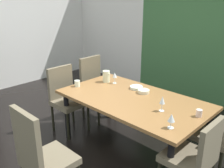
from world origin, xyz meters
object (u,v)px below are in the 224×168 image
(serving_bowl_south, at_px, (136,87))
(serving_bowl_right, at_px, (144,91))
(chair_left_far, at_px, (95,85))
(chair_left_near, at_px, (66,96))
(chair_head_near, at_px, (41,155))
(wine_glass_front, at_px, (162,101))
(wine_glass_center, at_px, (171,118))
(chair_right_near, at_px, (195,156))
(cup_rear, at_px, (77,83))
(wine_glass_north, at_px, (115,75))
(pitcher_near_window, at_px, (106,76))
(dining_table, at_px, (132,103))
(cup_west, at_px, (199,113))
(chair_right_far, at_px, (220,132))

(serving_bowl_south, xyz_separation_m, serving_bowl_right, (0.17, -0.06, 0.00))
(chair_left_far, height_order, chair_left_near, chair_left_far)
(chair_head_near, bearing_deg, serving_bowl_south, 96.71)
(wine_glass_front, height_order, wine_glass_center, wine_glass_front)
(chair_right_near, distance_m, cup_rear, 1.89)
(wine_glass_front, bearing_deg, cup_rear, -173.03)
(chair_right_near, height_order, chair_left_near, chair_left_near)
(wine_glass_front, relative_size, serving_bowl_south, 1.01)
(wine_glass_center, bearing_deg, wine_glass_front, 136.67)
(wine_glass_front, bearing_deg, wine_glass_north, 163.24)
(chair_head_near, height_order, chair_left_near, chair_head_near)
(chair_left_near, distance_m, wine_glass_north, 0.79)
(pitcher_near_window, bearing_deg, serving_bowl_south, 9.86)
(dining_table, xyz_separation_m, pitcher_near_window, (-0.68, 0.20, 0.16))
(dining_table, relative_size, pitcher_near_window, 10.84)
(chair_left_far, xyz_separation_m, wine_glass_north, (0.49, -0.05, 0.29))
(chair_left_near, height_order, cup_rear, chair_left_near)
(cup_rear, bearing_deg, serving_bowl_right, 28.86)
(cup_rear, relative_size, cup_west, 1.10)
(dining_table, distance_m, pitcher_near_window, 0.73)
(dining_table, bearing_deg, chair_left_far, 164.01)
(chair_left_far, relative_size, wine_glass_north, 6.02)
(wine_glass_north, bearing_deg, chair_left_far, 173.90)
(chair_left_far, relative_size, wine_glass_front, 5.71)
(dining_table, xyz_separation_m, wine_glass_center, (0.76, -0.33, 0.18))
(chair_head_near, xyz_separation_m, pitcher_near_window, (-0.70, 1.55, 0.24))
(wine_glass_front, distance_m, cup_rear, 1.33)
(serving_bowl_south, bearing_deg, chair_left_far, 179.54)
(dining_table, relative_size, wine_glass_center, 12.35)
(chair_right_near, relative_size, chair_right_far, 0.99)
(chair_right_far, bearing_deg, chair_left_far, 90.00)
(cup_west, bearing_deg, wine_glass_north, 174.01)
(chair_left_far, xyz_separation_m, chair_left_near, (0.00, -0.59, -0.01))
(wine_glass_front, relative_size, cup_rear, 2.01)
(wine_glass_front, distance_m, serving_bowl_south, 0.75)
(chair_left_near, bearing_deg, cup_rear, 110.41)
(serving_bowl_south, bearing_deg, chair_left_near, -145.71)
(chair_head_near, height_order, serving_bowl_right, chair_head_near)
(chair_left_far, bearing_deg, wine_glass_north, 83.90)
(serving_bowl_south, bearing_deg, wine_glass_north, -173.08)
(chair_left_near, xyz_separation_m, serving_bowl_right, (1.03, 0.53, 0.21))
(chair_right_near, bearing_deg, wine_glass_center, 95.99)
(wine_glass_center, relative_size, serving_bowl_south, 0.86)
(dining_table, xyz_separation_m, chair_right_near, (1.03, -0.30, -0.13))
(chair_right_far, distance_m, wine_glass_front, 0.74)
(chair_right_near, distance_m, cup_west, 0.50)
(wine_glass_north, bearing_deg, serving_bowl_south, 6.92)
(wine_glass_north, distance_m, serving_bowl_south, 0.39)
(dining_table, height_order, pitcher_near_window, pitcher_near_window)
(wine_glass_center, bearing_deg, chair_left_near, 179.09)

